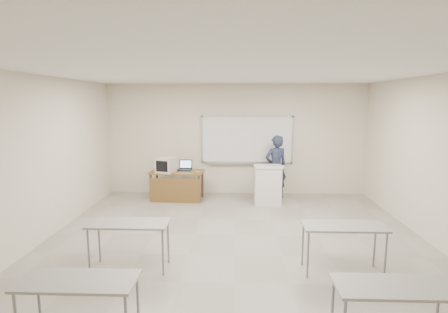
{
  "coord_description": "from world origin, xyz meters",
  "views": [
    {
      "loc": [
        0.01,
        -5.47,
        2.53
      ],
      "look_at": [
        -0.26,
        2.2,
        1.31
      ],
      "focal_mm": 28.0,
      "sensor_mm": 36.0,
      "label": 1
    }
  ],
  "objects_px": {
    "crt_monitor": "(166,165)",
    "keyboard": "(275,166)",
    "mouse": "(197,172)",
    "presenter": "(276,167)",
    "podium": "(268,185)",
    "laptop": "(185,168)",
    "whiteboard": "(247,140)",
    "instructor_desk": "(176,180)"
  },
  "relations": [
    {
      "from": "crt_monitor",
      "to": "keyboard",
      "type": "relative_size",
      "value": 0.96
    },
    {
      "from": "mouse",
      "to": "presenter",
      "type": "relative_size",
      "value": 0.06
    },
    {
      "from": "mouse",
      "to": "keyboard",
      "type": "height_order",
      "value": "keyboard"
    },
    {
      "from": "presenter",
      "to": "keyboard",
      "type": "bearing_deg",
      "value": 62.18
    },
    {
      "from": "crt_monitor",
      "to": "podium",
      "type": "bearing_deg",
      "value": 12.9
    },
    {
      "from": "podium",
      "to": "laptop",
      "type": "height_order",
      "value": "laptop"
    },
    {
      "from": "laptop",
      "to": "presenter",
      "type": "bearing_deg",
      "value": 3.75
    },
    {
      "from": "whiteboard",
      "to": "instructor_desk",
      "type": "bearing_deg",
      "value": -156.77
    },
    {
      "from": "instructor_desk",
      "to": "mouse",
      "type": "relative_size",
      "value": 13.29
    },
    {
      "from": "whiteboard",
      "to": "laptop",
      "type": "xyz_separation_m",
      "value": [
        -1.63,
        -0.51,
        -0.67
      ]
    },
    {
      "from": "laptop",
      "to": "presenter",
      "type": "distance_m",
      "value": 2.38
    },
    {
      "from": "crt_monitor",
      "to": "mouse",
      "type": "xyz_separation_m",
      "value": [
        0.8,
        -0.06,
        -0.17
      ]
    },
    {
      "from": "podium",
      "to": "mouse",
      "type": "bearing_deg",
      "value": 176.92
    },
    {
      "from": "whiteboard",
      "to": "podium",
      "type": "bearing_deg",
      "value": -61.95
    },
    {
      "from": "laptop",
      "to": "mouse",
      "type": "distance_m",
      "value": 0.5
    },
    {
      "from": "crt_monitor",
      "to": "mouse",
      "type": "distance_m",
      "value": 0.82
    },
    {
      "from": "crt_monitor",
      "to": "mouse",
      "type": "relative_size",
      "value": 4.55
    },
    {
      "from": "whiteboard",
      "to": "presenter",
      "type": "relative_size",
      "value": 1.49
    },
    {
      "from": "mouse",
      "to": "keyboard",
      "type": "xyz_separation_m",
      "value": [
        1.91,
        -0.21,
        0.2
      ]
    },
    {
      "from": "mouse",
      "to": "presenter",
      "type": "bearing_deg",
      "value": 27.84
    },
    {
      "from": "presenter",
      "to": "podium",
      "type": "bearing_deg",
      "value": 45.47
    },
    {
      "from": "whiteboard",
      "to": "presenter",
      "type": "height_order",
      "value": "whiteboard"
    },
    {
      "from": "podium",
      "to": "presenter",
      "type": "height_order",
      "value": "presenter"
    },
    {
      "from": "laptop",
      "to": "mouse",
      "type": "bearing_deg",
      "value": -41.59
    },
    {
      "from": "mouse",
      "to": "keyboard",
      "type": "relative_size",
      "value": 0.21
    },
    {
      "from": "podium",
      "to": "laptop",
      "type": "distance_m",
      "value": 2.2
    },
    {
      "from": "crt_monitor",
      "to": "whiteboard",
      "type": "bearing_deg",
      "value": 37.15
    },
    {
      "from": "whiteboard",
      "to": "presenter",
      "type": "distance_m",
      "value": 1.07
    },
    {
      "from": "crt_monitor",
      "to": "keyboard",
      "type": "height_order",
      "value": "crt_monitor"
    },
    {
      "from": "instructor_desk",
      "to": "laptop",
      "type": "bearing_deg",
      "value": 58.48
    },
    {
      "from": "whiteboard",
      "to": "laptop",
      "type": "distance_m",
      "value": 1.83
    },
    {
      "from": "whiteboard",
      "to": "mouse",
      "type": "relative_size",
      "value": 24.35
    },
    {
      "from": "podium",
      "to": "presenter",
      "type": "relative_size",
      "value": 0.58
    },
    {
      "from": "whiteboard",
      "to": "laptop",
      "type": "relative_size",
      "value": 7.15
    },
    {
      "from": "podium",
      "to": "mouse",
      "type": "xyz_separation_m",
      "value": [
        -1.76,
        0.09,
        0.29
      ]
    },
    {
      "from": "podium",
      "to": "presenter",
      "type": "bearing_deg",
      "value": 64.4
    },
    {
      "from": "instructor_desk",
      "to": "mouse",
      "type": "distance_m",
      "value": 0.6
    },
    {
      "from": "podium",
      "to": "instructor_desk",
      "type": "bearing_deg",
      "value": 175.76
    },
    {
      "from": "podium",
      "to": "mouse",
      "type": "distance_m",
      "value": 1.79
    },
    {
      "from": "crt_monitor",
      "to": "mouse",
      "type": "bearing_deg",
      "value": 11.88
    },
    {
      "from": "instructor_desk",
      "to": "laptop",
      "type": "distance_m",
      "value": 0.43
    },
    {
      "from": "mouse",
      "to": "whiteboard",
      "type": "bearing_deg",
      "value": 49.57
    }
  ]
}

